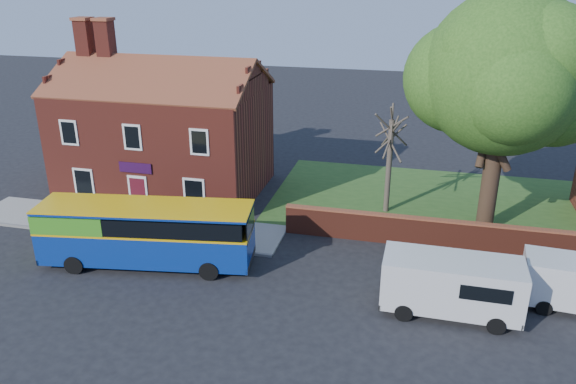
# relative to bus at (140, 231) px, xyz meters

# --- Properties ---
(ground) EXTENTS (120.00, 120.00, 0.00)m
(ground) POSITION_rel_bus_xyz_m (3.95, -1.90, -1.75)
(ground) COLOR black
(ground) RESTS_ON ground
(pavement) EXTENTS (18.00, 3.50, 0.12)m
(pavement) POSITION_rel_bus_xyz_m (-3.05, 3.85, -1.69)
(pavement) COLOR gray
(pavement) RESTS_ON ground
(kerb) EXTENTS (18.00, 0.15, 0.14)m
(kerb) POSITION_rel_bus_xyz_m (-3.05, 2.10, -1.68)
(kerb) COLOR slate
(kerb) RESTS_ON ground
(grass_strip) EXTENTS (26.00, 12.00, 0.04)m
(grass_strip) POSITION_rel_bus_xyz_m (16.95, 11.10, -1.73)
(grass_strip) COLOR #426B28
(grass_strip) RESTS_ON ground
(shop_building) EXTENTS (12.30, 8.13, 10.50)m
(shop_building) POSITION_rel_bus_xyz_m (-3.07, 9.60, 1.66)
(shop_building) COLOR maroon
(shop_building) RESTS_ON ground
(boundary_wall) EXTENTS (22.00, 0.38, 1.60)m
(boundary_wall) POSITION_rel_bus_xyz_m (16.95, 5.10, -0.94)
(boundary_wall) COLOR maroon
(boundary_wall) RESTS_ON ground
(bus) EXTENTS (10.37, 4.03, 3.08)m
(bus) POSITION_rel_bus_xyz_m (0.00, 0.00, 0.00)
(bus) COLOR navy
(bus) RESTS_ON ground
(van_near) EXTENTS (5.63, 2.39, 2.46)m
(van_near) POSITION_rel_bus_xyz_m (14.40, -0.78, -0.37)
(van_near) COLOR silver
(van_near) RESTS_ON ground
(large_tree) EXTENTS (10.38, 8.22, 12.67)m
(large_tree) POSITION_rel_bus_xyz_m (16.56, 8.20, 6.54)
(large_tree) COLOR black
(large_tree) RESTS_ON ground
(bare_tree) EXTENTS (2.28, 2.71, 6.07)m
(bare_tree) POSITION_rel_bus_xyz_m (11.02, 9.17, 1.37)
(bare_tree) COLOR #4C4238
(bare_tree) RESTS_ON ground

